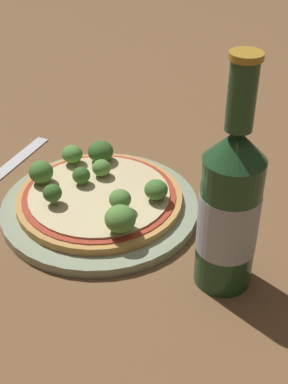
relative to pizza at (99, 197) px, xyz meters
name	(u,v)px	position (x,y,z in m)	size (l,w,h in m)	color
ground_plane	(103,196)	(-0.02, 0.03, -0.02)	(3.00, 3.00, 0.00)	brown
plate	(100,207)	(0.00, 0.00, -0.01)	(0.25, 0.25, 0.01)	#93A384
pizza	(99,197)	(0.00, 0.00, 0.00)	(0.21, 0.21, 0.01)	tan
broccoli_floret_0	(81,176)	(-0.03, 0.00, 0.02)	(0.02, 0.02, 0.02)	#89A866
broccoli_floret_1	(101,168)	(-0.02, 0.03, 0.02)	(0.02, 0.02, 0.02)	#89A866
broccoli_floret_2	(101,151)	(-0.05, 0.06, 0.02)	(0.03, 0.03, 0.03)	#89A866
broccoli_floret_3	(120,219)	(0.07, -0.04, 0.02)	(0.03, 0.03, 0.03)	#89A866
broccoli_floret_4	(120,199)	(0.04, -0.01, 0.02)	(0.03, 0.03, 0.03)	#89A866
broccoli_floret_5	(41,172)	(-0.07, -0.03, 0.02)	(0.03, 0.03, 0.03)	#89A866
broccoli_floret_6	(156,190)	(0.06, 0.03, 0.02)	(0.03, 0.03, 0.03)	#89A866
broccoli_floret_7	(72,154)	(-0.07, 0.03, 0.02)	(0.03, 0.03, 0.03)	#89A866
broccoli_floret_8	(52,193)	(-0.03, -0.05, 0.02)	(0.02, 0.02, 0.03)	#89A866
beer_bottle	(229,208)	(0.18, -0.02, 0.07)	(0.06, 0.06, 0.25)	#234C28
fork	(6,169)	(-0.17, -0.01, -0.02)	(0.06, 0.19, 0.00)	silver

